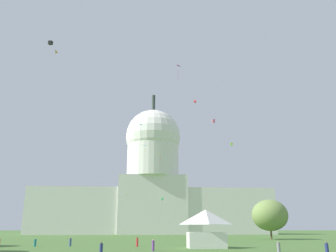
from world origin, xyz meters
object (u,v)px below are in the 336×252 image
(person_grey_back_right, at_px, (279,247))
(kite_pink_high, at_px, (213,121))
(person_teal_front_left, at_px, (35,243))
(capitol_building, at_px, (153,187))
(kite_cyan_mid, at_px, (145,147))
(kite_black_high, at_px, (51,43))
(person_purple_back_center, at_px, (153,246))
(kite_gold_low, at_px, (127,195))
(kite_magenta_high, at_px, (177,68))
(person_red_front_right, at_px, (137,242))
(kite_green_low, at_px, (162,199))
(kite_yellow_mid, at_px, (160,155))
(person_navy_mid_center, at_px, (101,249))
(person_denim_edge_west, at_px, (70,242))
(event_tent, at_px, (206,228))
(person_navy_mid_left, at_px, (327,248))
(kite_lime_mid, at_px, (232,144))
(kite_orange_high, at_px, (58,54))
(tree_east_far, at_px, (270,215))
(kite_red_high, at_px, (195,102))
(kite_turquoise_high, at_px, (141,126))

(person_grey_back_right, height_order, kite_pink_high, kite_pink_high)
(person_teal_front_left, bearing_deg, capitol_building, 45.05)
(kite_cyan_mid, xyz_separation_m, kite_black_high, (-27.76, -50.55, 18.34))
(person_purple_back_center, bearing_deg, kite_gold_low, -43.68)
(person_grey_back_right, relative_size, kite_magenta_high, 0.35)
(person_red_front_right, height_order, kite_green_low, kite_green_low)
(kite_yellow_mid, distance_m, kite_green_low, 27.71)
(person_navy_mid_center, height_order, person_denim_edge_west, person_denim_edge_west)
(event_tent, xyz_separation_m, person_navy_mid_left, (13.73, -14.68, -2.58))
(kite_cyan_mid, height_order, kite_magenta_high, kite_magenta_high)
(event_tent, relative_size, person_teal_front_left, 4.43)
(person_denim_edge_west, xyz_separation_m, kite_lime_mid, (41.61, 38.01, 28.07))
(kite_orange_high, distance_m, kite_yellow_mid, 62.23)
(tree_east_far, bearing_deg, person_navy_mid_left, -102.92)
(kite_cyan_mid, bearing_deg, kite_green_low, -88.19)
(person_red_front_right, height_order, kite_red_high, kite_red_high)
(person_navy_mid_center, height_order, kite_yellow_mid, kite_yellow_mid)
(kite_pink_high, bearing_deg, person_navy_mid_center, 151.82)
(person_denim_edge_west, bearing_deg, kite_yellow_mid, -16.12)
(event_tent, distance_m, kite_black_high, 69.03)
(person_navy_mid_center, xyz_separation_m, kite_lime_mid, (33.62, 60.68, 28.10))
(person_denim_edge_west, xyz_separation_m, kite_turquoise_high, (12.94, 83.29, 45.82))
(kite_gold_low, xyz_separation_m, kite_magenta_high, (16.34, -62.06, 33.81))
(person_teal_front_left, xyz_separation_m, kite_cyan_mid, (21.06, 72.52, 34.19))
(kite_green_low, bearing_deg, kite_magenta_high, -63.81)
(kite_yellow_mid, relative_size, kite_red_high, 3.57)
(event_tent, bearing_deg, kite_green_low, 92.13)
(person_navy_mid_center, bearing_deg, kite_lime_mid, -161.13)
(capitol_building, distance_m, kite_orange_high, 104.30)
(person_teal_front_left, xyz_separation_m, kite_magenta_high, (29.88, 31.42, 50.55))
(capitol_building, xyz_separation_m, kite_red_high, (17.77, -31.63, 35.31))
(person_navy_mid_center, xyz_separation_m, kite_gold_low, (-0.70, 115.47, 16.69))
(person_navy_mid_center, height_order, kite_gold_low, kite_gold_low)
(tree_east_far, xyz_separation_m, kite_yellow_mid, (-31.04, 33.04, 24.12))
(kite_yellow_mid, xyz_separation_m, kite_green_low, (2.41, 22.97, -15.32))
(kite_pink_high, bearing_deg, kite_yellow_mid, 63.23)
(event_tent, bearing_deg, kite_yellow_mid, 94.17)
(person_purple_back_center, xyz_separation_m, kite_turquoise_high, (-2.05, 98.60, 45.82))
(person_teal_front_left, xyz_separation_m, kite_red_high, (43.40, 83.01, 57.94))
(person_navy_mid_left, bearing_deg, tree_east_far, -125.86)
(kite_yellow_mid, relative_size, kite_gold_low, 3.88)
(person_navy_mid_center, height_order, kite_black_high, kite_black_high)
(person_denim_edge_west, relative_size, kite_red_high, 1.44)
(tree_east_far, distance_m, person_teal_front_left, 68.49)
(person_navy_mid_center, relative_size, kite_turquoise_high, 0.38)
(person_teal_front_left, distance_m, kite_red_high, 110.14)
(person_navy_mid_center, xyz_separation_m, kite_green_low, (14.90, 114.27, 14.93))
(kite_turquoise_high, xyz_separation_m, kite_gold_low, (-5.66, 9.51, -29.16))
(kite_orange_high, bearing_deg, kite_cyan_mid, -34.79)
(person_purple_back_center, relative_size, person_denim_edge_west, 1.00)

